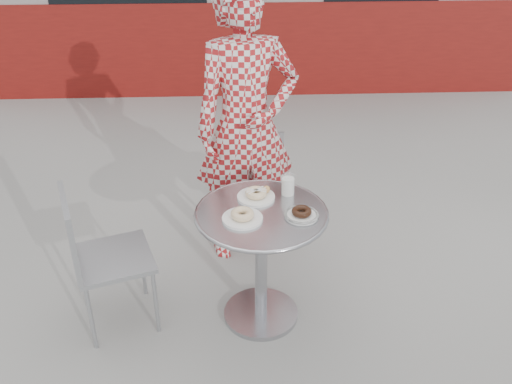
{
  "coord_description": "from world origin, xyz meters",
  "views": [
    {
      "loc": [
        -0.17,
        -2.42,
        2.27
      ],
      "look_at": [
        -0.05,
        0.13,
        0.77
      ],
      "focal_mm": 40.0,
      "sensor_mm": 36.0,
      "label": 1
    }
  ],
  "objects_px": {
    "plate_far": "(257,194)",
    "chair_left": "(115,284)",
    "milk_cup": "(288,185)",
    "chair_far": "(252,196)",
    "plate_checker": "(302,214)",
    "plate_near": "(242,216)",
    "bistro_table": "(261,239)",
    "seated_person": "(246,126)"
  },
  "relations": [
    {
      "from": "plate_far",
      "to": "plate_checker",
      "type": "relative_size",
      "value": 1.15
    },
    {
      "from": "seated_person",
      "to": "plate_checker",
      "type": "height_order",
      "value": "seated_person"
    },
    {
      "from": "plate_checker",
      "to": "bistro_table",
      "type": "bearing_deg",
      "value": 165.77
    },
    {
      "from": "plate_far",
      "to": "chair_left",
      "type": "bearing_deg",
      "value": -170.04
    },
    {
      "from": "bistro_table",
      "to": "plate_checker",
      "type": "height_order",
      "value": "plate_checker"
    },
    {
      "from": "chair_far",
      "to": "bistro_table",
      "type": "bearing_deg",
      "value": 87.87
    },
    {
      "from": "bistro_table",
      "to": "seated_person",
      "type": "xyz_separation_m",
      "value": [
        -0.06,
        0.69,
        0.35
      ]
    },
    {
      "from": "bistro_table",
      "to": "plate_checker",
      "type": "xyz_separation_m",
      "value": [
        0.2,
        -0.05,
        0.19
      ]
    },
    {
      "from": "milk_cup",
      "to": "plate_checker",
      "type": "bearing_deg",
      "value": -77.61
    },
    {
      "from": "plate_far",
      "to": "bistro_table",
      "type": "bearing_deg",
      "value": -82.46
    },
    {
      "from": "plate_checker",
      "to": "milk_cup",
      "type": "xyz_separation_m",
      "value": [
        -0.05,
        0.22,
        0.04
      ]
    },
    {
      "from": "chair_far",
      "to": "milk_cup",
      "type": "xyz_separation_m",
      "value": [
        0.17,
        -0.76,
        0.51
      ]
    },
    {
      "from": "seated_person",
      "to": "plate_near",
      "type": "bearing_deg",
      "value": -107.17
    },
    {
      "from": "chair_far",
      "to": "plate_checker",
      "type": "relative_size",
      "value": 4.53
    },
    {
      "from": "plate_far",
      "to": "milk_cup",
      "type": "xyz_separation_m",
      "value": [
        0.17,
        0.03,
        0.03
      ]
    },
    {
      "from": "chair_far",
      "to": "plate_near",
      "type": "relative_size",
      "value": 3.89
    },
    {
      "from": "chair_far",
      "to": "plate_far",
      "type": "xyz_separation_m",
      "value": [
        -0.0,
        -0.79,
        0.48
      ]
    },
    {
      "from": "seated_person",
      "to": "chair_left",
      "type": "bearing_deg",
      "value": -151.26
    },
    {
      "from": "bistro_table",
      "to": "milk_cup",
      "type": "distance_m",
      "value": 0.32
    },
    {
      "from": "chair_far",
      "to": "plate_checker",
      "type": "distance_m",
      "value": 1.11
    },
    {
      "from": "plate_checker",
      "to": "milk_cup",
      "type": "distance_m",
      "value": 0.23
    },
    {
      "from": "bistro_table",
      "to": "seated_person",
      "type": "height_order",
      "value": "seated_person"
    },
    {
      "from": "chair_left",
      "to": "milk_cup",
      "type": "distance_m",
      "value": 1.09
    },
    {
      "from": "milk_cup",
      "to": "chair_far",
      "type": "bearing_deg",
      "value": 102.62
    },
    {
      "from": "chair_left",
      "to": "plate_near",
      "type": "xyz_separation_m",
      "value": [
        0.7,
        -0.07,
        0.47
      ]
    },
    {
      "from": "seated_person",
      "to": "plate_checker",
      "type": "relative_size",
      "value": 9.96
    },
    {
      "from": "milk_cup",
      "to": "plate_far",
      "type": "bearing_deg",
      "value": -169.46
    },
    {
      "from": "chair_far",
      "to": "chair_left",
      "type": "height_order",
      "value": "chair_left"
    },
    {
      "from": "chair_left",
      "to": "chair_far",
      "type": "bearing_deg",
      "value": -59.44
    },
    {
      "from": "milk_cup",
      "to": "chair_left",
      "type": "bearing_deg",
      "value": -169.94
    },
    {
      "from": "seated_person",
      "to": "plate_checker",
      "type": "bearing_deg",
      "value": -84.78
    },
    {
      "from": "plate_far",
      "to": "plate_near",
      "type": "distance_m",
      "value": 0.22
    },
    {
      "from": "plate_checker",
      "to": "plate_far",
      "type": "bearing_deg",
      "value": 138.83
    },
    {
      "from": "chair_far",
      "to": "plate_far",
      "type": "distance_m",
      "value": 0.92
    },
    {
      "from": "plate_near",
      "to": "plate_far",
      "type": "bearing_deg",
      "value": 68.88
    },
    {
      "from": "plate_far",
      "to": "plate_near",
      "type": "bearing_deg",
      "value": -111.12
    },
    {
      "from": "plate_far",
      "to": "plate_near",
      "type": "relative_size",
      "value": 0.99
    },
    {
      "from": "chair_far",
      "to": "plate_near",
      "type": "bearing_deg",
      "value": 82.09
    },
    {
      "from": "plate_checker",
      "to": "plate_near",
      "type": "bearing_deg",
      "value": -176.62
    },
    {
      "from": "chair_left",
      "to": "plate_checker",
      "type": "relative_size",
      "value": 4.75
    },
    {
      "from": "plate_checker",
      "to": "chair_left",
      "type": "bearing_deg",
      "value": 176.93
    },
    {
      "from": "bistro_table",
      "to": "plate_far",
      "type": "height_order",
      "value": "plate_far"
    }
  ]
}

